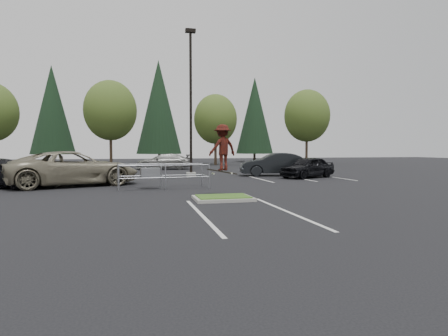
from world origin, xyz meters
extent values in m
plane|color=black|center=(0.00, 0.00, 0.00)|extent=(120.00, 120.00, 0.00)
cube|color=gray|center=(0.00, 0.00, 0.06)|extent=(2.20, 1.60, 0.12)
cube|color=#2C551B|center=(0.00, 0.00, 0.13)|extent=(1.95, 1.35, 0.05)
cube|color=silver|center=(-4.50, 9.00, 0.00)|extent=(0.12, 5.20, 0.01)
cube|color=silver|center=(-7.20, 9.00, 0.00)|extent=(0.12, 5.20, 0.01)
cube|color=silver|center=(-9.90, 9.00, 0.00)|extent=(0.12, 5.20, 0.01)
cube|color=silver|center=(4.50, 9.00, 0.00)|extent=(0.12, 5.20, 0.01)
cube|color=silver|center=(7.20, 9.00, 0.00)|extent=(0.12, 5.20, 0.01)
cube|color=silver|center=(9.90, 9.00, 0.00)|extent=(0.12, 5.20, 0.01)
cube|color=silver|center=(-1.35, -3.00, 0.00)|extent=(0.12, 6.00, 0.01)
cube|color=silver|center=(1.35, -3.00, 0.00)|extent=(0.12, 6.00, 0.01)
cube|color=gray|center=(0.50, 12.00, 0.15)|extent=(0.60, 0.60, 0.30)
cylinder|color=black|center=(0.50, 12.00, 5.00)|extent=(0.18, 0.18, 10.00)
cube|color=black|center=(0.50, 12.00, 10.00)|extent=(0.70, 0.35, 0.25)
cylinder|color=#38281C|center=(-6.00, 30.50, 1.75)|extent=(0.32, 0.32, 3.50)
ellipsoid|color=#335920|center=(-6.00, 30.50, 6.26)|extent=(5.89, 5.89, 6.77)
sphere|color=#335920|center=(-5.40, 30.20, 5.52)|extent=(3.68, 3.68, 3.68)
sphere|color=#335920|center=(-6.50, 30.90, 5.70)|extent=(4.05, 4.05, 4.05)
cylinder|color=#38281C|center=(6.00, 29.80, 1.52)|extent=(0.32, 0.32, 3.04)
ellipsoid|color=#335920|center=(6.00, 29.80, 5.44)|extent=(5.12, 5.12, 5.89)
sphere|color=#335920|center=(6.60, 29.50, 4.80)|extent=(3.20, 3.20, 3.20)
sphere|color=#335920|center=(5.50, 30.20, 4.96)|extent=(3.52, 3.52, 3.52)
cylinder|color=#38281C|center=(18.00, 30.30, 1.71)|extent=(0.32, 0.32, 3.42)
ellipsoid|color=#335920|center=(18.00, 30.30, 6.12)|extent=(5.76, 5.76, 6.62)
sphere|color=#335920|center=(18.60, 30.00, 5.40)|extent=(3.60, 3.60, 3.60)
sphere|color=#335920|center=(17.50, 30.70, 5.58)|extent=(3.96, 3.96, 3.96)
cylinder|color=#38281C|center=(-14.00, 40.00, 0.60)|extent=(0.36, 0.36, 1.20)
cone|color=black|center=(-14.00, 40.00, 7.10)|extent=(5.72, 5.72, 11.80)
cylinder|color=#38281C|center=(0.00, 40.50, 0.60)|extent=(0.36, 0.36, 1.20)
cone|color=black|center=(0.00, 40.50, 7.85)|extent=(6.38, 6.38, 13.30)
cylinder|color=#38281C|center=(14.00, 39.50, 0.60)|extent=(0.36, 0.36, 1.20)
cone|color=black|center=(14.00, 39.50, 6.85)|extent=(5.50, 5.50, 11.30)
cylinder|color=gray|center=(-3.99, 3.78, 0.61)|extent=(0.06, 0.06, 1.22)
cylinder|color=gray|center=(-4.09, 5.27, 0.61)|extent=(0.06, 0.06, 1.22)
cylinder|color=gray|center=(-1.87, 3.92, 0.61)|extent=(0.06, 0.06, 1.22)
cylinder|color=gray|center=(-1.97, 5.41, 0.61)|extent=(0.06, 0.06, 1.22)
cylinder|color=gray|center=(0.25, 4.06, 0.61)|extent=(0.06, 0.06, 1.22)
cylinder|color=gray|center=(0.15, 5.55, 0.61)|extent=(0.06, 0.06, 1.22)
cylinder|color=gray|center=(-1.87, 3.92, 0.59)|extent=(4.25, 0.34, 0.05)
cylinder|color=gray|center=(-1.87, 3.92, 1.17)|extent=(4.25, 0.34, 0.05)
cylinder|color=gray|center=(-1.97, 5.41, 0.59)|extent=(4.25, 0.34, 0.05)
cylinder|color=gray|center=(-1.97, 5.41, 1.17)|extent=(4.25, 0.34, 0.05)
cube|color=gray|center=(-2.56, 4.62, 0.77)|extent=(0.94, 0.61, 0.51)
cube|color=black|center=(0.20, 1.00, 1.02)|extent=(1.24, 0.46, 0.26)
cylinder|color=beige|center=(-0.18, 0.88, 0.95)|extent=(0.07, 0.04, 0.07)
cylinder|color=beige|center=(-0.18, 1.12, 0.95)|extent=(0.07, 0.04, 0.07)
cylinder|color=beige|center=(0.57, 0.88, 0.95)|extent=(0.07, 0.04, 0.07)
cylinder|color=beige|center=(0.57, 1.12, 0.95)|extent=(0.07, 0.04, 0.07)
imported|color=maroon|center=(0.20, 1.00, 2.00)|extent=(1.37, 1.07, 1.87)
imported|color=gray|center=(-6.50, 7.00, 0.91)|extent=(7.22, 5.08, 1.83)
imported|color=black|center=(6.50, 11.50, 0.82)|extent=(5.22, 2.60, 1.64)
imported|color=black|center=(8.00, 9.26, 0.71)|extent=(4.48, 3.27, 1.42)
imported|color=gray|center=(-0.73, 21.57, 0.74)|extent=(5.17, 2.24, 1.48)
camera|label=1|loc=(-3.21, -13.82, 1.97)|focal=30.00mm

